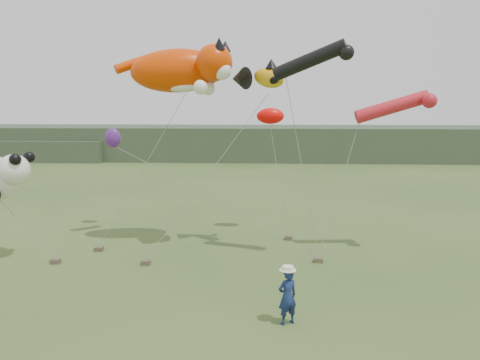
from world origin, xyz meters
name	(u,v)px	position (x,y,z in m)	size (l,w,h in m)	color
ground	(213,305)	(0.00, 0.00, 0.00)	(120.00, 120.00, 0.00)	#385123
headland	(228,143)	(-3.11, 44.69, 1.92)	(90.00, 13.00, 4.00)	#2D3D28
festival_attendant	(287,297)	(2.38, -1.21, 0.86)	(0.63, 0.41, 1.73)	navy
sandbag_anchors	(184,253)	(-1.89, 5.11, 0.10)	(11.39, 4.40, 0.19)	brown
cat_kite	(185,70)	(-1.96, 6.73, 8.15)	(5.71, 3.05, 2.43)	#D93800
fish_kite	(258,77)	(1.30, 6.55, 7.79)	(2.82, 1.83, 1.41)	gold
tube_kites	(360,84)	(5.62, 5.60, 7.45)	(7.01, 2.41, 3.41)	black
misc_kites	(214,124)	(-1.01, 9.57, 5.63)	(9.48, 1.19, 2.10)	#FE0906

